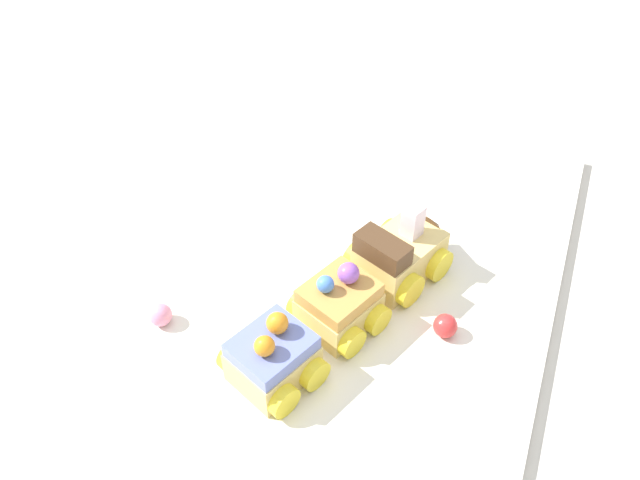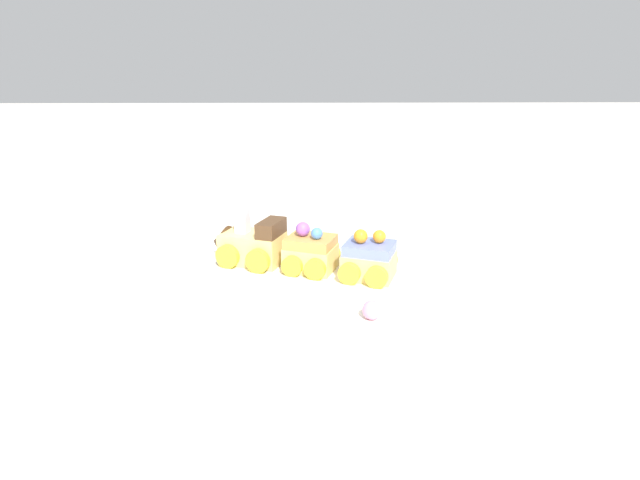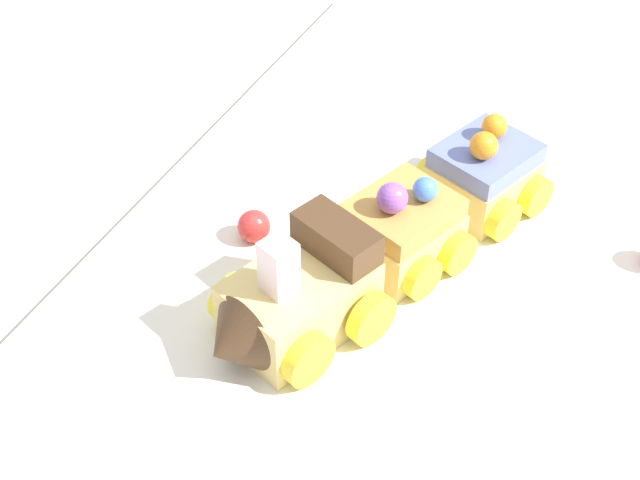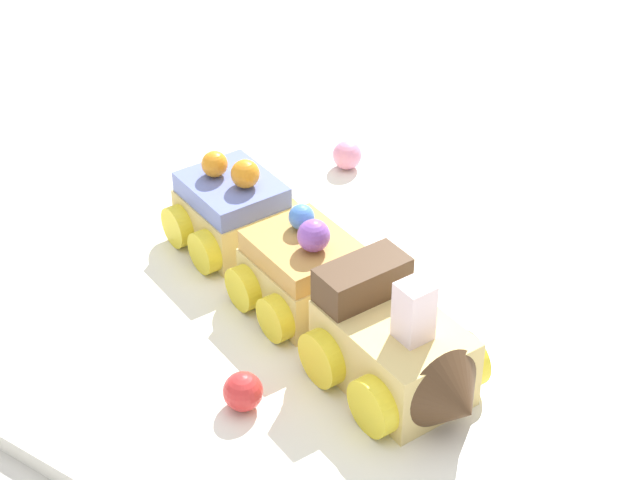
% 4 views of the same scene
% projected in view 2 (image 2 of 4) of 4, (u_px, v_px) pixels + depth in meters
% --- Properties ---
extents(ground_plane, '(10.00, 10.00, 0.00)m').
position_uv_depth(ground_plane, '(293.00, 280.00, 0.71)').
color(ground_plane, beige).
extents(display_board, '(0.70, 0.40, 0.01)m').
position_uv_depth(display_board, '(293.00, 276.00, 0.71)').
color(display_board, white).
rests_on(display_board, ground_plane).
extents(cake_train_locomotive, '(0.12, 0.10, 0.08)m').
position_uv_depth(cake_train_locomotive, '(248.00, 245.00, 0.74)').
color(cake_train_locomotive, '#E5C675').
rests_on(cake_train_locomotive, display_board).
extents(cake_car_caramel, '(0.09, 0.10, 0.07)m').
position_uv_depth(cake_car_caramel, '(311.00, 253.00, 0.71)').
color(cake_car_caramel, '#E5C675').
rests_on(cake_car_caramel, display_board).
extents(cake_car_blueberry, '(0.09, 0.10, 0.07)m').
position_uv_depth(cake_car_blueberry, '(369.00, 260.00, 0.68)').
color(cake_car_blueberry, '#E5C675').
rests_on(cake_car_blueberry, display_board).
extents(gumball_pink, '(0.02, 0.02, 0.02)m').
position_uv_depth(gumball_pink, '(372.00, 310.00, 0.57)').
color(gumball_pink, pink).
rests_on(gumball_pink, display_board).
extents(gumball_red, '(0.02, 0.02, 0.02)m').
position_uv_depth(gumball_red, '(293.00, 241.00, 0.80)').
color(gumball_red, red).
rests_on(gumball_red, display_board).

